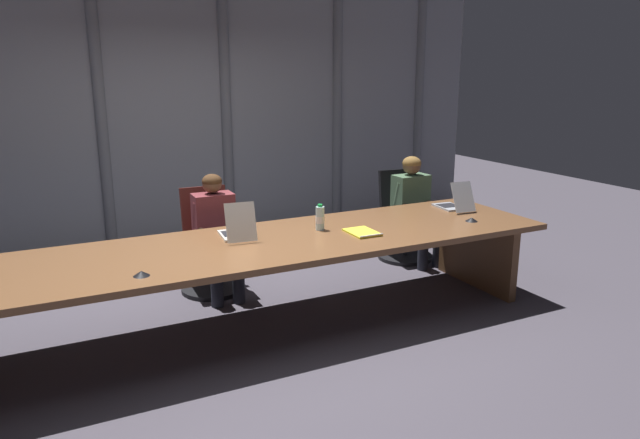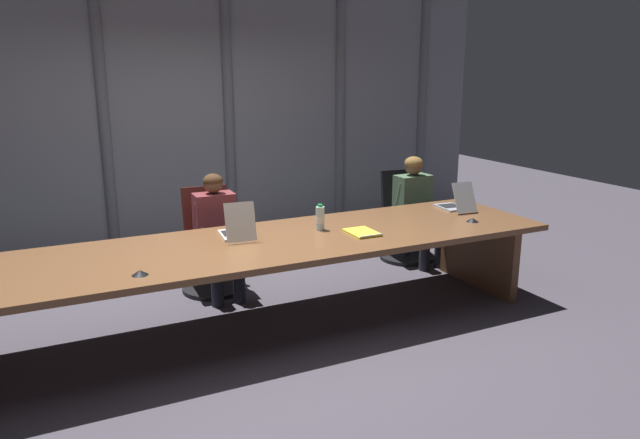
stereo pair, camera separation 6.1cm
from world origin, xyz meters
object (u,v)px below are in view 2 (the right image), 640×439
at_px(conference_mic_left_side, 473,220).
at_px(spiral_notepad, 362,233).
at_px(person_center, 417,203).
at_px(person_left_mid, 218,228).
at_px(conference_mic_middle, 140,273).
at_px(office_chair_center, 406,226).
at_px(water_bottle_primary, 320,218).
at_px(laptop_left_mid, 237,230).
at_px(laptop_center, 455,204).
at_px(office_chair_left_mid, 212,252).

distance_m(conference_mic_left_side, spiral_notepad, 1.08).
bearing_deg(person_center, conference_mic_left_side, -11.52).
xyz_separation_m(person_left_mid, conference_mic_middle, (-0.89, -1.26, 0.11)).
relative_size(office_chair_center, water_bottle_primary, 4.33).
height_order(laptop_left_mid, conference_mic_left_side, laptop_left_mid).
distance_m(laptop_left_mid, conference_mic_left_side, 2.09).
bearing_deg(laptop_center, person_center, 1.75).
relative_size(person_left_mid, conference_mic_middle, 10.20).
distance_m(office_chair_center, water_bottle_primary, 1.82).
relative_size(laptop_center, water_bottle_primary, 2.04).
bearing_deg(office_chair_center, water_bottle_primary, -53.41).
bearing_deg(person_left_mid, laptop_left_mid, -1.59).
bearing_deg(office_chair_left_mid, water_bottle_primary, 39.39).
xyz_separation_m(person_left_mid, person_center, (2.20, 0.01, 0.02)).
relative_size(office_chair_left_mid, conference_mic_left_side, 8.76).
bearing_deg(person_left_mid, laptop_center, 74.23).
xyz_separation_m(laptop_left_mid, person_center, (2.24, 0.69, -0.13)).
bearing_deg(conference_mic_left_side, office_chair_center, 82.72).
bearing_deg(laptop_left_mid, person_left_mid, 3.11).
bearing_deg(office_chair_left_mid, person_center, 88.28).
xyz_separation_m(person_left_mid, conference_mic_left_side, (2.01, -1.11, 0.11)).
distance_m(laptop_left_mid, office_chair_left_mid, 0.95).
relative_size(laptop_center, office_chair_left_mid, 0.47).
xyz_separation_m(office_chair_left_mid, conference_mic_middle, (-0.87, -1.43, 0.38)).
distance_m(office_chair_left_mid, spiral_notepad, 1.57).
bearing_deg(conference_mic_middle, spiral_notepad, 7.56).
height_order(laptop_left_mid, conference_mic_middle, laptop_left_mid).
bearing_deg(conference_mic_left_side, conference_mic_middle, -177.07).
bearing_deg(water_bottle_primary, laptop_center, 3.49).
distance_m(laptop_center, spiral_notepad, 1.28).
bearing_deg(water_bottle_primary, conference_mic_left_side, -14.73).
xyz_separation_m(laptop_left_mid, laptop_center, (2.20, 0.02, -0.00)).
bearing_deg(conference_mic_left_side, laptop_center, 70.80).
bearing_deg(office_chair_center, person_left_mid, -80.65).
distance_m(laptop_center, water_bottle_primary, 1.50).
bearing_deg(water_bottle_primary, person_center, 26.53).
xyz_separation_m(person_center, conference_mic_middle, (-3.10, -1.26, 0.09)).
bearing_deg(office_chair_left_mid, conference_mic_middle, -28.99).
bearing_deg(laptop_left_mid, spiral_notepad, -102.84).
bearing_deg(conference_mic_middle, office_chair_left_mid, 58.55).
height_order(laptop_center, spiral_notepad, laptop_center).
relative_size(laptop_left_mid, conference_mic_left_side, 4.05).
relative_size(office_chair_center, person_left_mid, 0.86).
xyz_separation_m(laptop_left_mid, water_bottle_primary, (0.71, -0.07, 0.04)).
height_order(water_bottle_primary, spiral_notepad, water_bottle_primary).
bearing_deg(office_chair_left_mid, person_left_mid, 9.95).
bearing_deg(conference_mic_middle, conference_mic_left_side, 2.93).
distance_m(laptop_left_mid, spiral_notepad, 1.03).
bearing_deg(conference_mic_left_side, water_bottle_primary, 165.27).
height_order(office_chair_left_mid, person_left_mid, person_left_mid).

